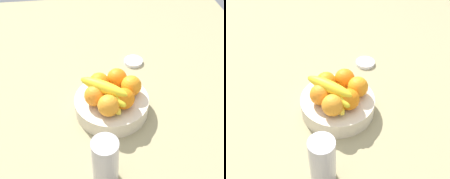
% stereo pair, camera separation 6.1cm
% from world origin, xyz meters
% --- Properties ---
extents(ground_plane, '(1.80, 1.40, 0.03)m').
position_xyz_m(ground_plane, '(0.00, 0.00, -0.01)').
color(ground_plane, '#968B63').
extents(fruit_bowl, '(0.25, 0.25, 0.06)m').
position_xyz_m(fruit_bowl, '(-0.01, -0.00, 0.03)').
color(fruit_bowl, beige).
rests_on(fruit_bowl, ground_plane).
extents(orange_front_left, '(0.07, 0.07, 0.07)m').
position_xyz_m(orange_front_left, '(0.05, -0.03, 0.09)').
color(orange_front_left, orange).
rests_on(orange_front_left, fruit_bowl).
extents(orange_front_right, '(0.07, 0.07, 0.07)m').
position_xyz_m(orange_front_right, '(0.03, 0.04, 0.09)').
color(orange_front_right, orange).
rests_on(orange_front_right, fruit_bowl).
extents(orange_center, '(0.07, 0.07, 0.07)m').
position_xyz_m(orange_center, '(-0.03, 0.06, 0.09)').
color(orange_center, orange).
rests_on(orange_center, fruit_bowl).
extents(orange_back_left, '(0.07, 0.07, 0.07)m').
position_xyz_m(orange_back_left, '(-0.08, 0.02, 0.09)').
color(orange_back_left, orange).
rests_on(orange_back_left, fruit_bowl).
extents(orange_back_right, '(0.07, 0.07, 0.07)m').
position_xyz_m(orange_back_right, '(-0.05, -0.03, 0.09)').
color(orange_back_right, orange).
rests_on(orange_back_right, fruit_bowl).
extents(orange_top_stack, '(0.07, 0.07, 0.07)m').
position_xyz_m(orange_top_stack, '(0.01, -0.07, 0.09)').
color(orange_top_stack, orange).
rests_on(orange_top_stack, fruit_bowl).
extents(banana_bunch, '(0.17, 0.16, 0.08)m').
position_xyz_m(banana_bunch, '(-0.02, 0.02, 0.10)').
color(banana_bunch, yellow).
rests_on(banana_bunch, fruit_bowl).
extents(thermos_tumbler, '(0.07, 0.07, 0.16)m').
position_xyz_m(thermos_tumbler, '(-0.27, 0.05, 0.08)').
color(thermos_tumbler, beige).
rests_on(thermos_tumbler, ground_plane).
extents(jar_lid, '(0.08, 0.08, 0.01)m').
position_xyz_m(jar_lid, '(0.25, -0.13, 0.01)').
color(jar_lid, white).
rests_on(jar_lid, ground_plane).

